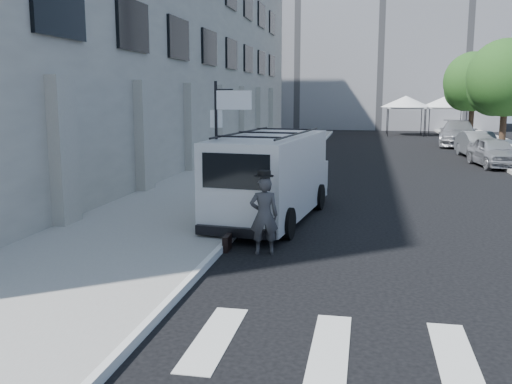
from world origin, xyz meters
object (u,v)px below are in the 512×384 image
at_px(parked_car_b, 478,145).
at_px(parked_car_c, 458,133).
at_px(businessman, 264,215).
at_px(cargo_van, 272,176).
at_px(parked_car_a, 494,152).
at_px(briefcase, 227,243).
at_px(suitcase, 243,222).

distance_m(parked_car_b, parked_car_c, 7.11).
distance_m(businessman, parked_car_b, 21.81).
relative_size(parked_car_b, parked_car_c, 0.74).
xyz_separation_m(cargo_van, parked_car_a, (8.28, 13.06, -0.48)).
height_order(briefcase, parked_car_c, parked_car_c).
bearing_deg(parked_car_a, suitcase, -127.68).
xyz_separation_m(cargo_van, parked_car_c, (8.28, 24.05, -0.35)).
bearing_deg(suitcase, businessman, -86.80).
relative_size(briefcase, suitcase, 0.42).
height_order(suitcase, parked_car_a, parked_car_a).
relative_size(briefcase, parked_car_c, 0.08).
bearing_deg(cargo_van, businessman, -76.60).
xyz_separation_m(businessman, cargo_van, (-0.40, 3.40, 0.35)).
relative_size(briefcase, cargo_van, 0.07).
relative_size(businessman, briefcase, 3.77).
distance_m(businessman, suitcase, 1.96).
bearing_deg(cargo_van, suitcase, -97.32).
height_order(businessman, briefcase, businessman).
xyz_separation_m(suitcase, parked_car_a, (8.70, 14.76, 0.41)).
bearing_deg(briefcase, parked_car_a, 61.07).
distance_m(briefcase, suitcase, 1.61).
height_order(suitcase, parked_car_b, parked_car_b).
bearing_deg(parked_car_c, cargo_van, -101.25).
distance_m(briefcase, cargo_van, 3.48).
bearing_deg(businessman, briefcase, -19.92).
height_order(suitcase, parked_car_c, parked_car_c).
bearing_deg(suitcase, parked_car_c, 48.57).
distance_m(cargo_van, parked_car_b, 18.86).
bearing_deg(cargo_van, parked_car_c, 77.70).
relative_size(businessman, suitcase, 1.58).
bearing_deg(parked_car_a, cargo_van, -129.52).
relative_size(suitcase, parked_car_c, 0.19).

